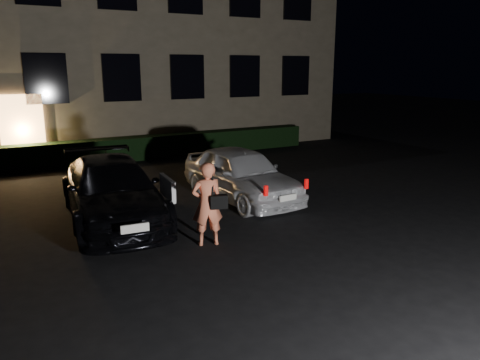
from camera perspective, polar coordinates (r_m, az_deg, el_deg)
ground at (r=8.72m, az=6.43°, el=-9.44°), size 80.00×80.00×0.00m
building at (r=22.15m, az=-17.61°, el=19.80°), size 20.00×8.11×12.00m
hedge at (r=17.89m, az=-13.37°, el=3.71°), size 15.00×0.70×0.85m
sedan at (r=10.90m, az=-15.32°, el=-1.25°), size 2.36×4.98×1.39m
hatch at (r=12.16m, az=0.11°, el=0.76°), size 1.86×4.15×1.38m
man at (r=9.06m, az=-3.99°, el=-2.92°), size 0.69×0.54×1.66m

